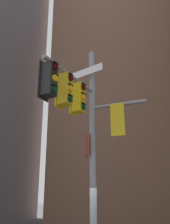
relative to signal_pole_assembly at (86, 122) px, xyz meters
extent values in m
cube|color=brown|center=(1.70, 20.79, 12.25)|extent=(15.06, 15.06, 33.66)
cylinder|color=gray|center=(0.11, 0.74, -0.76)|extent=(0.24, 0.24, 7.65)
cylinder|color=gray|center=(-0.38, -0.64, 1.39)|extent=(1.09, 2.81, 0.13)
cylinder|color=gray|center=(1.06, 0.53, 0.75)|extent=(1.94, 0.56, 0.13)
cube|color=yellow|center=(-0.41, -0.17, 0.79)|extent=(0.19, 0.46, 1.14)
cube|color=yellow|center=(-0.23, -0.23, 0.79)|extent=(0.43, 0.43, 1.00)
cylinder|color=#360605|center=(-0.04, -0.29, 1.14)|extent=(0.12, 0.21, 0.20)
cube|color=black|center=(-0.04, -0.30, 1.26)|extent=(0.14, 0.23, 0.02)
cylinder|color=yellow|center=(-0.04, -0.29, 0.79)|extent=(0.12, 0.21, 0.20)
cube|color=black|center=(-0.04, -0.30, 0.91)|extent=(0.14, 0.23, 0.02)
cylinder|color=#06311C|center=(-0.04, -0.29, 0.44)|extent=(0.12, 0.21, 0.20)
cube|color=black|center=(-0.04, -0.30, 0.56)|extent=(0.14, 0.23, 0.02)
cube|color=gold|center=(-0.68, -0.93, 0.79)|extent=(0.19, 0.46, 1.14)
cube|color=gold|center=(-0.50, -0.99, 0.79)|extent=(0.43, 0.43, 1.00)
cylinder|color=#360605|center=(-0.31, -1.06, 1.14)|extent=(0.12, 0.21, 0.20)
cube|color=black|center=(-0.30, -1.06, 1.26)|extent=(0.14, 0.23, 0.02)
cylinder|color=yellow|center=(-0.31, -1.06, 0.79)|extent=(0.12, 0.21, 0.20)
cube|color=black|center=(-0.30, -1.06, 0.91)|extent=(0.14, 0.23, 0.02)
cylinder|color=#06311C|center=(-0.31, -1.06, 0.44)|extent=(0.12, 0.21, 0.20)
cube|color=black|center=(-0.30, -1.06, 0.56)|extent=(0.14, 0.23, 0.02)
cube|color=black|center=(-0.94, -1.69, 0.79)|extent=(0.19, 0.46, 1.14)
cube|color=black|center=(-0.76, -1.75, 0.79)|extent=(0.43, 0.43, 1.00)
cylinder|color=#360605|center=(-0.57, -1.82, 1.14)|extent=(0.12, 0.21, 0.20)
cube|color=black|center=(-0.57, -1.82, 1.26)|extent=(0.14, 0.23, 0.02)
cylinder|color=yellow|center=(-0.57, -1.82, 0.79)|extent=(0.12, 0.21, 0.20)
cube|color=black|center=(-0.57, -1.82, 0.91)|extent=(0.14, 0.23, 0.02)
cylinder|color=#06311C|center=(-0.57, -1.82, 0.44)|extent=(0.12, 0.21, 0.20)
cube|color=black|center=(-0.57, -1.82, 0.56)|extent=(0.14, 0.23, 0.02)
cube|color=gold|center=(1.02, 0.34, 0.15)|extent=(0.47, 0.13, 1.14)
cube|color=gold|center=(1.06, 0.53, 0.15)|extent=(0.41, 0.41, 1.00)
cylinder|color=#360605|center=(1.11, 0.72, 0.50)|extent=(0.21, 0.10, 0.20)
cube|color=black|center=(1.11, 0.73, 0.62)|extent=(0.23, 0.12, 0.02)
cylinder|color=yellow|center=(1.11, 0.72, 0.15)|extent=(0.21, 0.10, 0.20)
cube|color=black|center=(1.11, 0.73, 0.27)|extent=(0.23, 0.12, 0.02)
cylinder|color=#06311C|center=(1.11, 0.72, -0.20)|extent=(0.21, 0.10, 0.20)
cube|color=black|center=(1.11, 0.73, -0.08)|extent=(0.23, 0.12, 0.02)
cube|color=white|center=(-0.06, 0.43, 2.10)|extent=(1.28, 0.70, 0.28)
cube|color=#19479E|center=(-0.06, 0.43, 2.10)|extent=(1.24, 0.67, 0.24)
cube|color=red|center=(-0.11, 0.71, -0.64)|extent=(0.10, 0.64, 0.80)
cube|color=white|center=(-0.11, 0.71, -0.64)|extent=(0.09, 0.60, 0.76)
camera|label=1|loc=(1.31, -7.84, -2.29)|focal=39.93mm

